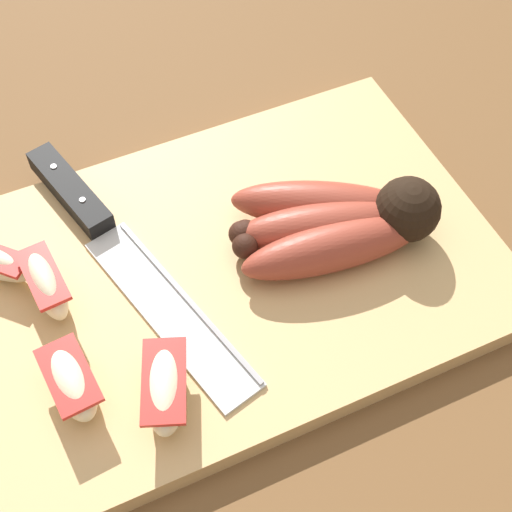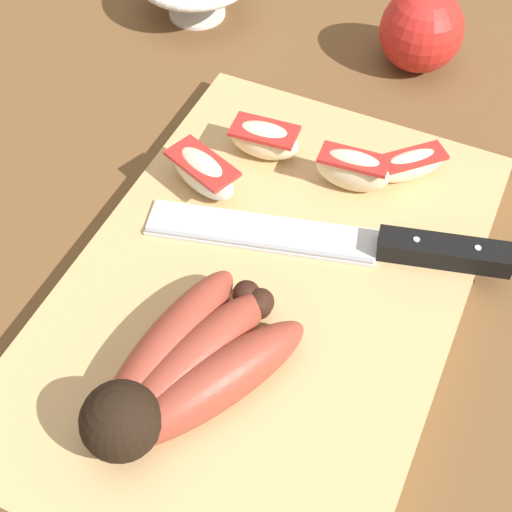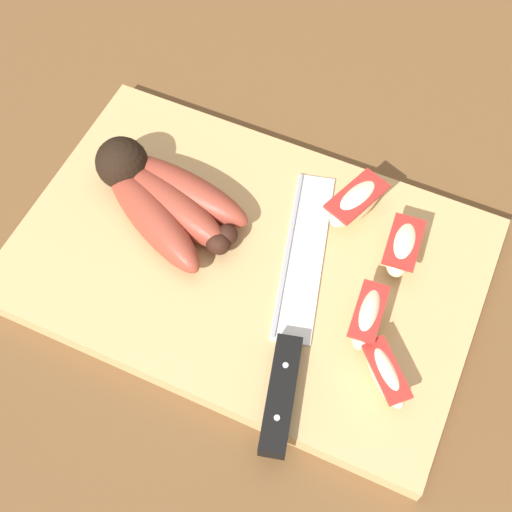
{
  "view_description": "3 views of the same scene",
  "coord_description": "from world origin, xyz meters",
  "px_view_note": "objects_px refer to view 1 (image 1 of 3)",
  "views": [
    {
      "loc": [
        -0.11,
        -0.31,
        0.49
      ],
      "look_at": [
        0.02,
        -0.03,
        0.05
      ],
      "focal_mm": 51.8,
      "sensor_mm": 36.0,
      "label": 1
    },
    {
      "loc": [
        0.29,
        0.12,
        0.46
      ],
      "look_at": [
        -0.01,
        -0.02,
        0.05
      ],
      "focal_mm": 51.58,
      "sensor_mm": 36.0,
      "label": 2
    },
    {
      "loc": [
        -0.14,
        0.29,
        0.59
      ],
      "look_at": [
        -0.01,
        0.0,
        0.05
      ],
      "focal_mm": 49.6,
      "sensor_mm": 36.0,
      "label": 3
    }
  ],
  "objects_px": {
    "apple_wedge_far": "(47,285)",
    "apple_wedge_extra": "(71,382)",
    "chefs_knife": "(103,229)",
    "apple_wedge_middle": "(165,387)",
    "banana_bunch": "(339,224)"
  },
  "relations": [
    {
      "from": "banana_bunch",
      "to": "apple_wedge_far",
      "type": "relative_size",
      "value": 2.62
    },
    {
      "from": "apple_wedge_far",
      "to": "apple_wedge_extra",
      "type": "relative_size",
      "value": 1.0
    },
    {
      "from": "banana_bunch",
      "to": "chefs_knife",
      "type": "relative_size",
      "value": 0.58
    },
    {
      "from": "chefs_knife",
      "to": "apple_wedge_far",
      "type": "relative_size",
      "value": 4.49
    },
    {
      "from": "chefs_knife",
      "to": "apple_wedge_extra",
      "type": "height_order",
      "value": "apple_wedge_extra"
    },
    {
      "from": "banana_bunch",
      "to": "chefs_knife",
      "type": "bearing_deg",
      "value": 153.94
    },
    {
      "from": "apple_wedge_middle",
      "to": "apple_wedge_far",
      "type": "height_order",
      "value": "apple_wedge_far"
    },
    {
      "from": "banana_bunch",
      "to": "apple_wedge_middle",
      "type": "xyz_separation_m",
      "value": [
        -0.17,
        -0.07,
        -0.0
      ]
    },
    {
      "from": "banana_bunch",
      "to": "apple_wedge_far",
      "type": "distance_m",
      "value": 0.22
    },
    {
      "from": "chefs_knife",
      "to": "apple_wedge_middle",
      "type": "bearing_deg",
      "value": -91.2
    },
    {
      "from": "apple_wedge_middle",
      "to": "apple_wedge_extra",
      "type": "bearing_deg",
      "value": 152.06
    },
    {
      "from": "apple_wedge_middle",
      "to": "apple_wedge_far",
      "type": "bearing_deg",
      "value": 114.58
    },
    {
      "from": "apple_wedge_extra",
      "to": "banana_bunch",
      "type": "bearing_deg",
      "value": 10.69
    },
    {
      "from": "apple_wedge_far",
      "to": "apple_wedge_extra",
      "type": "distance_m",
      "value": 0.08
    },
    {
      "from": "apple_wedge_extra",
      "to": "apple_wedge_middle",
      "type": "bearing_deg",
      "value": -27.94
    }
  ]
}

